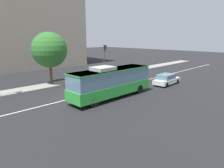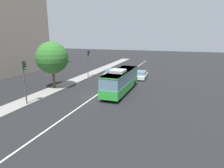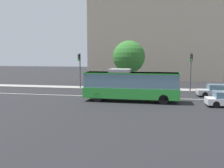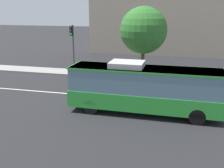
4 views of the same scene
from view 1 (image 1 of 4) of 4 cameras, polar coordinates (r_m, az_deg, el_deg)
name	(u,v)px [view 1 (image 1 of 4)]	position (r m, az deg, el deg)	size (l,w,h in m)	color
ground_plane	(78,97)	(22.57, -9.43, -3.61)	(160.00, 160.00, 0.00)	black
sidewalk_kerb	(47,86)	(28.40, -17.79, -0.45)	(80.00, 2.51, 0.14)	gray
lane_centre_line	(78,97)	(22.56, -9.43, -3.59)	(76.00, 0.16, 0.01)	silver
transit_bus	(111,81)	(21.67, -0.19, 0.82)	(10.02, 2.60, 3.46)	green
sedan_silver	(132,74)	(32.36, 5.75, 2.90)	(4.58, 2.02, 1.46)	#B7BABF
sedan_white	(167,79)	(28.82, 14.99, 1.25)	(4.56, 1.95, 1.46)	white
traffic_light_near_corner	(105,55)	(32.36, -2.05, 8.03)	(0.32, 0.62, 5.20)	#47474C
street_tree_kerbside_left	(49,50)	(28.55, -17.10, 9.08)	(4.69, 4.69, 7.06)	#4C3823
office_block_background	(9,10)	(49.96, -26.80, 18.07)	(26.64, 18.08, 23.80)	tan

